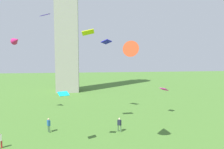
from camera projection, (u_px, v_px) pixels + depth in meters
person_0 at (49, 124)px, 25.68m from camera, size 0.48×0.54×1.80m
person_5 at (119, 124)px, 25.87m from camera, size 0.53×0.50×1.79m
kite_flying_0 at (88, 32)px, 26.97m from camera, size 1.72×1.12×0.87m
kite_flying_1 at (63, 94)px, 20.93m from camera, size 1.28×1.13×0.41m
kite_flying_2 at (133, 51)px, 20.41m from camera, size 2.48×2.93×2.00m
kite_flying_3 at (45, 15)px, 18.12m from camera, size 0.88×0.74×0.34m
kite_flying_4 at (164, 89)px, 33.83m from camera, size 1.69×1.63×0.61m
kite_flying_5 at (16, 40)px, 33.07m from camera, size 2.00×2.06×1.40m
kite_flying_6 at (106, 42)px, 34.36m from camera, size 1.90×1.95×0.76m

